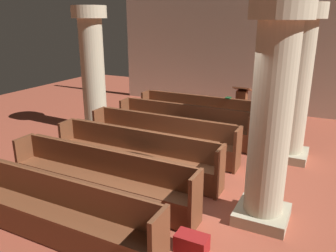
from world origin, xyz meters
TOP-DOWN VIEW (x-y plane):
  - ground_plane at (0.00, 0.00)m, footprint 19.20×19.20m
  - back_wall at (0.00, 6.08)m, footprint 10.00×0.16m
  - pew_row_0 at (-1.10, 3.47)m, footprint 3.41×0.46m
  - pew_row_1 at (-1.10, 2.38)m, footprint 3.41×0.46m
  - pew_row_2 at (-1.10, 1.28)m, footprint 3.41×0.47m
  - pew_row_3 at (-1.10, 0.18)m, footprint 3.41×0.46m
  - pew_row_4 at (-1.10, -0.91)m, footprint 3.41×0.46m
  - pew_row_5 at (-1.10, -2.01)m, footprint 3.41×0.47m
  - pillar_aisle_side at (1.40, 2.37)m, footprint 0.87×0.87m
  - pillar_far_side at (-3.54, 2.08)m, footprint 0.87×0.87m
  - pillar_aisle_rear at (1.40, -0.28)m, footprint 0.82×0.82m
  - lectern at (-0.19, 4.40)m, footprint 0.48×0.45m
  - hymn_book at (-0.36, 3.66)m, footprint 0.13×0.19m
  - kneeler_box_red at (0.73, -1.42)m, footprint 0.43×0.25m

SIDE VIEW (x-z plane):
  - ground_plane at x=0.00m, z-range 0.00..0.00m
  - kneeler_box_red at x=0.73m, z-range 0.00..0.24m
  - lectern at x=-0.19m, z-range -0.09..0.99m
  - pew_row_0 at x=-1.10m, z-range 0.03..0.91m
  - pew_row_1 at x=-1.10m, z-range 0.03..0.91m
  - pew_row_2 at x=-1.10m, z-range 0.03..0.91m
  - pew_row_3 at x=-1.10m, z-range 0.03..0.91m
  - pew_row_4 at x=-1.10m, z-range 0.03..0.91m
  - pew_row_5 at x=-1.10m, z-range 0.03..0.91m
  - hymn_book at x=-0.36m, z-range 0.88..0.90m
  - pillar_aisle_rear at x=1.40m, z-range 0.07..3.27m
  - pillar_aisle_side at x=1.40m, z-range 0.07..3.27m
  - pillar_far_side at x=-3.54m, z-range 0.07..3.27m
  - back_wall at x=0.00m, z-range 0.00..4.50m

